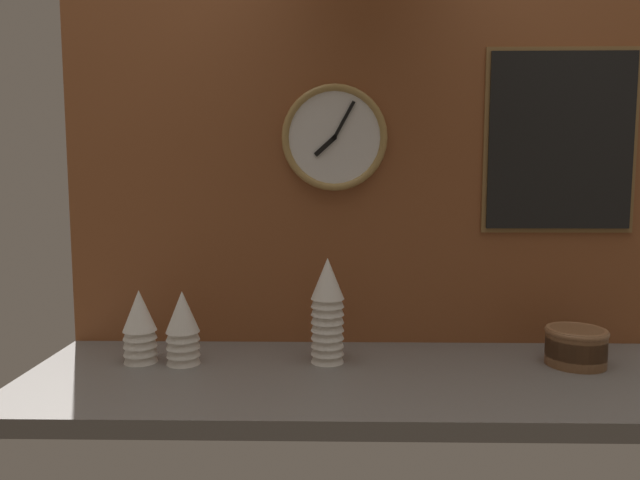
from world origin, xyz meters
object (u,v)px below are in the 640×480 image
object	(u,v)px
cup_stack_left	(183,327)
wall_clock	(334,138)
cup_stack_center	(327,310)
cup_stack_far_left	(140,326)
menu_board	(560,141)
bowl_stack_far_right	(576,345)

from	to	relation	value
cup_stack_left	wall_clock	world-z (taller)	wall_clock
cup_stack_center	wall_clock	distance (m)	0.47
cup_stack_far_left	menu_board	xyz separation A→B (m)	(1.10, 0.18, 0.47)
bowl_stack_far_right	wall_clock	xyz separation A→B (m)	(-0.60, 0.17, 0.52)
cup_stack_left	cup_stack_far_left	bearing A→B (deg)	174.80
cup_stack_left	cup_stack_far_left	world-z (taller)	same
cup_stack_far_left	bowl_stack_far_right	world-z (taller)	cup_stack_far_left
menu_board	cup_stack_far_left	bearing A→B (deg)	-170.79
cup_stack_far_left	cup_stack_left	bearing A→B (deg)	-5.20
bowl_stack_far_right	menu_board	xyz separation A→B (m)	(0.01, 0.18, 0.51)
cup_stack_far_left	bowl_stack_far_right	xyz separation A→B (m)	(1.09, -0.00, -0.04)
cup_stack_left	bowl_stack_far_right	size ratio (longest dim) A/B	1.24
wall_clock	cup_stack_left	bearing A→B (deg)	-154.58
wall_clock	cup_stack_far_left	bearing A→B (deg)	-160.89
cup_stack_center	cup_stack_left	bearing A→B (deg)	-177.02
cup_stack_far_left	bowl_stack_far_right	distance (m)	1.09
cup_stack_far_left	wall_clock	size ratio (longest dim) A/B	0.65
cup_stack_center	menu_board	distance (m)	0.78
bowl_stack_far_right	cup_stack_far_left	bearing A→B (deg)	179.88
wall_clock	bowl_stack_far_right	bearing A→B (deg)	-15.99
menu_board	cup_stack_left	bearing A→B (deg)	-169.20
cup_stack_far_left	bowl_stack_far_right	bearing A→B (deg)	-0.12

